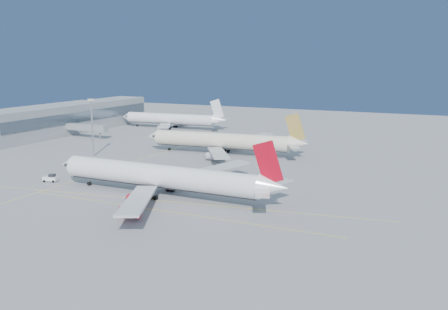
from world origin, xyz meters
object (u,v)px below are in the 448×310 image
at_px(light_mast, 92,122).
at_px(pushback_tug, 51,178).
at_px(airliner_virgin, 163,177).
at_px(airliner_etihad, 224,141).
at_px(airliner_third, 173,119).

bearing_deg(light_mast, pushback_tug, -68.95).
xyz_separation_m(airliner_virgin, light_mast, (-56.51, 38.36, 8.07)).
xyz_separation_m(airliner_virgin, pushback_tug, (-41.39, -0.94, -4.42)).
bearing_deg(airliner_etihad, pushback_tug, -120.46).
bearing_deg(pushback_tug, airliner_third, 86.44).
bearing_deg(pushback_tug, airliner_virgin, -14.96).
relative_size(airliner_virgin, airliner_third, 1.16).
bearing_deg(airliner_third, light_mast, -85.53).
bearing_deg(airliner_etihad, airliner_third, 130.45).
xyz_separation_m(airliner_etihad, pushback_tug, (-30.70, -64.90, -4.38)).
height_order(airliner_virgin, light_mast, light_mast).
bearing_deg(light_mast, airliner_etihad, 29.19).
bearing_deg(airliner_virgin, airliner_etihad, 100.14).
xyz_separation_m(airliner_virgin, airliner_etihad, (-10.69, 63.96, -0.04)).
relative_size(airliner_virgin, airliner_etihad, 1.07).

